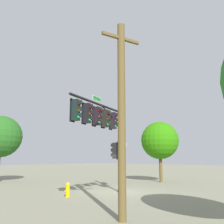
# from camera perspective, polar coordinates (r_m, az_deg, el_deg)

# --- Properties ---
(ground_plane) EXTENTS (120.00, 120.00, 0.00)m
(ground_plane) POSITION_cam_1_polar(r_m,az_deg,el_deg) (17.64, 1.92, -17.77)
(ground_plane) COLOR gray
(signal_pole_assembly) EXTENTS (6.46, 2.31, 6.24)m
(signal_pole_assembly) POSITION_cam_1_polar(r_m,az_deg,el_deg) (15.87, -1.22, -3.43)
(signal_pole_assembly) COLOR black
(signal_pole_assembly) RESTS_ON ground_plane
(utility_pole) EXTENTS (1.75, 0.66, 7.77)m
(utility_pole) POSITION_cam_1_polar(r_m,az_deg,el_deg) (9.81, 2.20, -0.36)
(utility_pole) COLOR brown
(utility_pole) RESTS_ON ground_plane
(fire_hydrant) EXTENTS (0.33, 0.24, 0.83)m
(fire_hydrant) POSITION_cam_1_polar(r_m,az_deg,el_deg) (15.69, -10.07, -17.06)
(fire_hydrant) COLOR #E6B709
(fire_hydrant) RESTS_ON ground_plane
(tree_near) EXTENTS (3.59, 3.59, 5.71)m
(tree_near) POSITION_cam_1_polar(r_m,az_deg,el_deg) (24.74, 10.84, -6.38)
(tree_near) COLOR brown
(tree_near) RESTS_ON ground_plane
(tree_far) EXTENTS (3.95, 3.95, 6.24)m
(tree_far) POSITION_cam_1_polar(r_m,az_deg,el_deg) (26.24, -24.01, -5.12)
(tree_far) COLOR brown
(tree_far) RESTS_ON ground_plane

